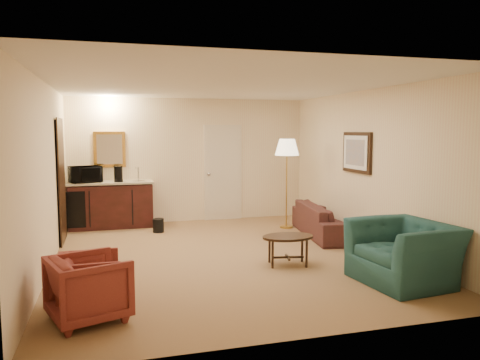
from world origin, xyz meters
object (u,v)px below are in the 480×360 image
object	(u,v)px
wetbar_cabinet	(111,205)
coffee_maker	(118,174)
microwave	(85,173)
rose_chair_far	(90,279)
coffee_table	(288,250)
floor_lamp	(287,183)
waste_bin	(158,225)
sofa	(326,215)
teal_armchair	(404,242)
rose_chair_near	(89,285)

from	to	relation	value
wetbar_cabinet	coffee_maker	distance (m)	0.64
wetbar_cabinet	microwave	xyz separation A→B (m)	(-0.47, -0.03, 0.66)
rose_chair_far	coffee_table	xyz separation A→B (m)	(2.67, 0.97, -0.12)
floor_lamp	microwave	xyz separation A→B (m)	(-3.82, 0.95, 0.23)
rose_chair_far	waste_bin	world-z (taller)	rose_chair_far
coffee_table	coffee_maker	world-z (taller)	coffee_maker
sofa	floor_lamp	world-z (taller)	floor_lamp
teal_armchair	rose_chair_far	distance (m)	3.81
rose_chair_near	coffee_table	xyz separation A→B (m)	(2.67, 1.30, -0.15)
rose_chair_near	waste_bin	size ratio (longest dim) A/B	2.81
teal_armchair	coffee_table	size ratio (longest dim) A/B	1.59
sofa	waste_bin	size ratio (longest dim) A/B	7.58
sofa	coffee_maker	xyz separation A→B (m)	(-3.65, 1.74, 0.69)
floor_lamp	coffee_maker	size ratio (longest dim) A/B	5.73
teal_armchair	coffee_maker	xyz separation A→B (m)	(-3.40, 4.45, 0.56)
microwave	coffee_maker	bearing A→B (deg)	-23.65
coffee_table	coffee_maker	bearing A→B (deg)	124.31
wetbar_cabinet	coffee_maker	world-z (taller)	coffee_maker
teal_armchair	coffee_table	distance (m)	1.62
teal_armchair	waste_bin	world-z (taller)	teal_armchair
rose_chair_near	microwave	bearing A→B (deg)	-16.88
wetbar_cabinet	teal_armchair	bearing A→B (deg)	-52.02
teal_armchair	coffee_table	xyz separation A→B (m)	(-1.13, 1.13, -0.30)
teal_armchair	floor_lamp	distance (m)	3.59
waste_bin	microwave	size ratio (longest dim) A/B	0.46
sofa	rose_chair_near	world-z (taller)	sofa
coffee_maker	wetbar_cabinet	bearing A→B (deg)	149.62
microwave	wetbar_cabinet	bearing A→B (deg)	-13.85
rose_chair_near	coffee_table	size ratio (longest dim) A/B	0.99
coffee_table	microwave	xyz separation A→B (m)	(-2.89, 3.39, 0.90)
sofa	coffee_table	size ratio (longest dim) A/B	2.66
teal_armchair	rose_chair_far	world-z (taller)	teal_armchair
waste_bin	microwave	world-z (taller)	microwave
rose_chair_far	floor_lamp	xyz separation A→B (m)	(3.60, 3.41, 0.56)
rose_chair_far	waste_bin	distance (m)	3.83
waste_bin	rose_chair_far	bearing A→B (deg)	-106.73
waste_bin	microwave	distance (m)	1.79
sofa	rose_chair_near	xyz separation A→B (m)	(-4.05, -2.88, -0.02)
sofa	coffee_table	bearing A→B (deg)	146.38
coffee_maker	microwave	bearing A→B (deg)	176.08
rose_chair_near	coffee_table	bearing A→B (deg)	-83.62
rose_chair_far	floor_lamp	world-z (taller)	floor_lamp
sofa	rose_chair_near	size ratio (longest dim) A/B	2.70
floor_lamp	rose_chair_far	bearing A→B (deg)	-136.58
wetbar_cabinet	teal_armchair	size ratio (longest dim) A/B	1.38
wetbar_cabinet	coffee_maker	xyz separation A→B (m)	(0.15, -0.10, 0.62)
floor_lamp	coffee_table	bearing A→B (deg)	-110.84
wetbar_cabinet	rose_chair_far	xyz separation A→B (m)	(-0.25, -4.39, -0.13)
waste_bin	wetbar_cabinet	bearing A→B (deg)	139.82
rose_chair_far	microwave	distance (m)	4.43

